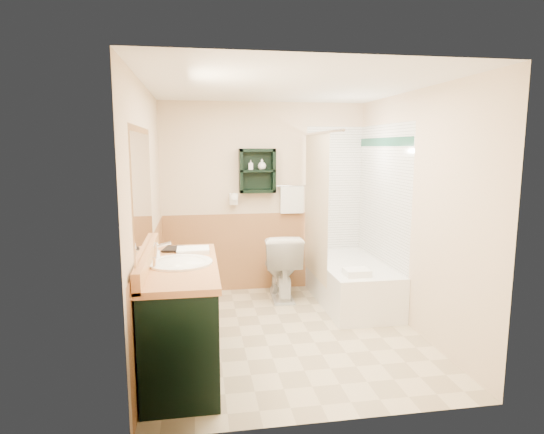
{
  "coord_description": "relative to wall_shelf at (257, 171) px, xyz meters",
  "views": [
    {
      "loc": [
        -0.84,
        -4.23,
        1.85
      ],
      "look_at": [
        -0.11,
        0.2,
        1.15
      ],
      "focal_mm": 30.0,
      "sensor_mm": 36.0,
      "label": 1
    }
  ],
  "objects": [
    {
      "name": "hair_dryer",
      "position": [
        -0.3,
        0.02,
        -0.35
      ],
      "size": [
        0.1,
        0.24,
        0.18
      ],
      "primitive_type": null,
      "color": "white",
      "rests_on": "back_wall"
    },
    {
      "name": "counter_towel",
      "position": [
        -0.79,
        -1.62,
        -0.62
      ],
      "size": [
        0.28,
        0.22,
        0.04
      ],
      "primitive_type": "cube",
      "color": "white",
      "rests_on": "vanity"
    },
    {
      "name": "floor",
      "position": [
        0.1,
        -1.41,
        -1.55
      ],
      "size": [
        3.0,
        3.0,
        0.0
      ],
      "primitive_type": "plane",
      "color": "beige",
      "rests_on": "ground"
    },
    {
      "name": "soap_bottle_b",
      "position": [
        0.06,
        -0.01,
        0.07
      ],
      "size": [
        0.11,
        0.14,
        0.1
      ],
      "primitive_type": "imported",
      "rotation": [
        0.0,
        0.0,
        0.04
      ],
      "color": "white",
      "rests_on": "wall_shelf"
    },
    {
      "name": "curtain_rod",
      "position": [
        0.63,
        -0.66,
        0.45
      ],
      "size": [
        0.03,
        1.6,
        0.03
      ],
      "primitive_type": "cylinder",
      "rotation": [
        1.57,
        0.0,
        0.0
      ],
      "color": "silver",
      "rests_on": "back_wall"
    },
    {
      "name": "soap_bottle_a",
      "position": [
        -0.08,
        -0.01,
        0.04
      ],
      "size": [
        0.07,
        0.13,
        0.06
      ],
      "primitive_type": "imported",
      "rotation": [
        0.0,
        0.0,
        -0.1
      ],
      "color": "white",
      "rests_on": "wall_shelf"
    },
    {
      "name": "tile_accent",
      "position": [
        1.37,
        -0.66,
        0.35
      ],
      "size": [
        1.5,
        1.5,
        0.1
      ],
      "primitive_type": null,
      "color": "#164E3B",
      "rests_on": "right_wall"
    },
    {
      "name": "right_wall",
      "position": [
        1.42,
        -1.41,
        -0.35
      ],
      "size": [
        0.04,
        3.0,
        2.4
      ],
      "primitive_type": "cube",
      "color": "#FFE8C7",
      "rests_on": "ground"
    },
    {
      "name": "vanity_book",
      "position": [
        -1.06,
        -1.48,
        -0.52
      ],
      "size": [
        0.17,
        0.05,
        0.22
      ],
      "primitive_type": "imported",
      "rotation": [
        0.0,
        0.0,
        -0.19
      ],
      "color": "black",
      "rests_on": "vanity"
    },
    {
      "name": "tile_right",
      "position": [
        1.38,
        -0.66,
        -0.5
      ],
      "size": [
        1.5,
        1.5,
        2.1
      ],
      "primitive_type": null,
      "color": "white",
      "rests_on": "right_wall"
    },
    {
      "name": "towel_bar",
      "position": [
        0.45,
        0.04,
        -0.2
      ],
      "size": [
        0.4,
        0.06,
        0.4
      ],
      "primitive_type": null,
      "color": "white",
      "rests_on": "back_wall"
    },
    {
      "name": "wainscot_left",
      "position": [
        -1.19,
        -1.41,
        -1.05
      ],
      "size": [
        2.98,
        2.98,
        1.0
      ],
      "primitive_type": null,
      "color": "tan",
      "rests_on": "left_wall"
    },
    {
      "name": "ceiling",
      "position": [
        0.1,
        -1.41,
        0.87
      ],
      "size": [
        2.6,
        3.0,
        0.04
      ],
      "primitive_type": "cube",
      "color": "white",
      "rests_on": "back_wall"
    },
    {
      "name": "wall_shelf",
      "position": [
        0.0,
        0.0,
        0.0
      ],
      "size": [
        0.45,
        0.15,
        0.55
      ],
      "primitive_type": "cube",
      "color": "black",
      "rests_on": "back_wall"
    },
    {
      "name": "tile_back",
      "position": [
        1.13,
        0.07,
        -0.5
      ],
      "size": [
        0.95,
        0.95,
        2.1
      ],
      "primitive_type": null,
      "color": "white",
      "rests_on": "back_wall"
    },
    {
      "name": "vanity",
      "position": [
        -0.89,
        -2.0,
        -1.09
      ],
      "size": [
        0.59,
        1.44,
        0.91
      ],
      "primitive_type": "cube",
      "color": "black",
      "rests_on": "ground"
    },
    {
      "name": "left_wall",
      "position": [
        -1.22,
        -1.41,
        -0.35
      ],
      "size": [
        0.04,
        3.0,
        2.4
      ],
      "primitive_type": "cube",
      "color": "#FFE8C7",
      "rests_on": "ground"
    },
    {
      "name": "mirror_glass",
      "position": [
        -1.17,
        -1.96,
        -0.05
      ],
      "size": [
        1.2,
        1.2,
        0.9
      ],
      "primitive_type": null,
      "color": "white",
      "rests_on": "left_wall"
    },
    {
      "name": "back_wall",
      "position": [
        0.1,
        0.11,
        -0.35
      ],
      "size": [
        2.6,
        0.04,
        2.4
      ],
      "primitive_type": "cube",
      "color": "#FFE8C7",
      "rests_on": "ground"
    },
    {
      "name": "tub_towel",
      "position": [
        0.9,
        -1.19,
        -1.02
      ],
      "size": [
        0.26,
        0.22,
        0.07
      ],
      "primitive_type": "cube",
      "color": "white",
      "rests_on": "bathtub"
    },
    {
      "name": "bathtub",
      "position": [
        1.03,
        -0.66,
        -1.3
      ],
      "size": [
        0.75,
        1.5,
        0.5
      ],
      "primitive_type": "cube",
      "color": "white",
      "rests_on": "ground"
    },
    {
      "name": "wainscot_back",
      "position": [
        0.1,
        0.08,
        -1.05
      ],
      "size": [
        2.58,
        2.58,
        1.0
      ],
      "primitive_type": null,
      "color": "tan",
      "rests_on": "back_wall"
    },
    {
      "name": "shower_curtain",
      "position": [
        0.63,
        -0.48,
        -0.4
      ],
      "size": [
        1.05,
        1.05,
        1.7
      ],
      "primitive_type": null,
      "color": "beige",
      "rests_on": "curtain_rod"
    },
    {
      "name": "toilet",
      "position": [
        0.25,
        -0.29,
        -1.15
      ],
      "size": [
        0.5,
        0.83,
        0.79
      ],
      "primitive_type": "imported",
      "rotation": [
        0.0,
        0.0,
        3.08
      ],
      "color": "white",
      "rests_on": "ground"
    },
    {
      "name": "mirror_frame",
      "position": [
        -1.17,
        -1.96,
        -0.05
      ],
      "size": [
        1.3,
        1.3,
        1.0
      ],
      "primitive_type": null,
      "color": "brown",
      "rests_on": "left_wall"
    }
  ]
}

